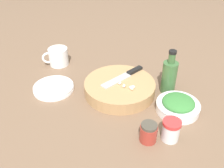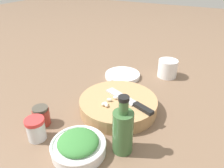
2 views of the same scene
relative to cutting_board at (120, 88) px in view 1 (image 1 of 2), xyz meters
The scene contains 10 objects.
ground_plane 0.08m from the cutting_board, 46.24° to the left, with size 5.00×5.00×0.00m, color brown.
cutting_board is the anchor object (origin of this frame).
chef_knife 0.06m from the cutting_board, 92.04° to the right, with size 0.11×0.22×0.01m.
garlic_cloves 0.06m from the cutting_board, 156.92° to the left, with size 0.08×0.04×0.01m.
herb_bowl 0.25m from the cutting_board, behind, with size 0.17×0.17×0.06m.
spice_jar 0.31m from the cutting_board, 147.77° to the left, with size 0.06×0.06×0.08m.
coffee_mug 0.39m from the cutting_board, 13.05° to the right, with size 0.11×0.11×0.09m.
plate_stack 0.29m from the cutting_board, 21.74° to the left, with size 0.17×0.17×0.02m.
honey_jar 0.28m from the cutting_board, 134.17° to the left, with size 0.06×0.06×0.07m.
oil_bottle 0.21m from the cutting_board, 150.34° to the right, with size 0.06×0.06×0.19m.
Camera 1 is at (-0.40, 0.73, 0.63)m, focal length 40.00 mm.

